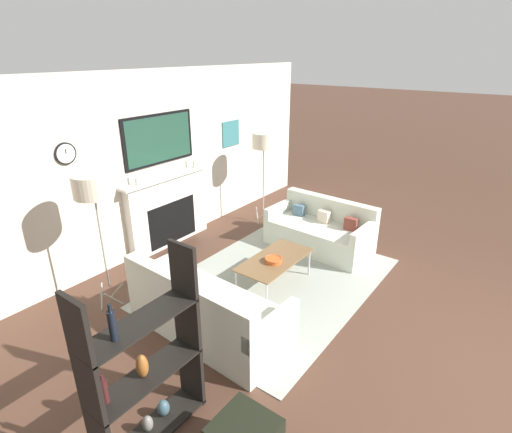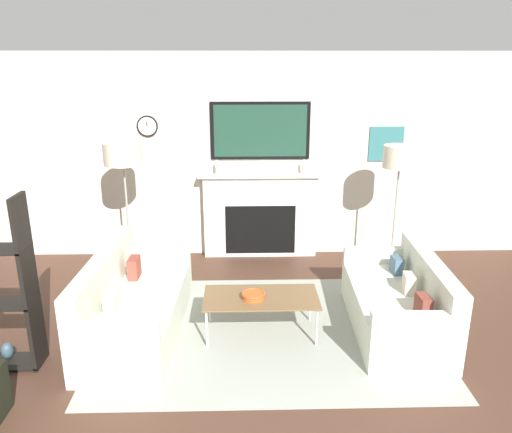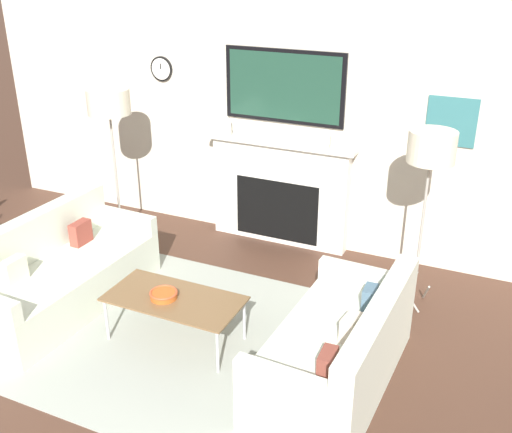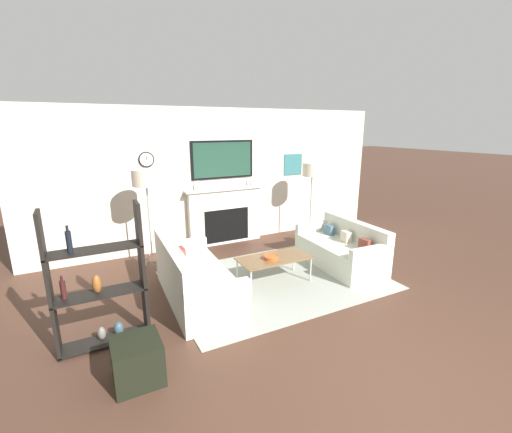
{
  "view_description": "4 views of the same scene",
  "coord_description": "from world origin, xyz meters",
  "px_view_note": "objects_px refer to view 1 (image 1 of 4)",
  "views": [
    {
      "loc": [
        -3.91,
        0.1,
        2.94
      ],
      "look_at": [
        0.04,
        3.03,
        0.88
      ],
      "focal_mm": 28.0,
      "sensor_mm": 36.0,
      "label": 1
    },
    {
      "loc": [
        -0.23,
        -1.72,
        2.62
      ],
      "look_at": [
        -0.1,
        3.19,
        1.05
      ],
      "focal_mm": 35.0,
      "sensor_mm": 36.0,
      "label": 2
    },
    {
      "loc": [
        2.26,
        -0.85,
        3.0
      ],
      "look_at": [
        0.34,
        3.36,
        0.91
      ],
      "focal_mm": 42.0,
      "sensor_mm": 36.0,
      "label": 3
    },
    {
      "loc": [
        -2.56,
        -1.55,
        2.35
      ],
      "look_at": [
        -0.13,
        3.11,
        0.96
      ],
      "focal_mm": 24.0,
      "sensor_mm": 36.0,
      "label": 4
    }
  ],
  "objects_px": {
    "couch_left": "(206,312)",
    "couch_right": "(320,232)",
    "shelf_unit": "(145,367)",
    "coffee_table": "(275,261)",
    "floor_lamp_left": "(93,187)",
    "decorative_bowl": "(273,260)",
    "floor_lamp_right": "(264,142)"
  },
  "relations": [
    {
      "from": "coffee_table",
      "to": "floor_lamp_left",
      "type": "distance_m",
      "value": 2.39
    },
    {
      "from": "couch_left",
      "to": "coffee_table",
      "type": "height_order",
      "value": "couch_left"
    },
    {
      "from": "couch_right",
      "to": "decorative_bowl",
      "type": "xyz_separation_m",
      "value": [
        -1.46,
        -0.08,
        0.16
      ]
    },
    {
      "from": "couch_left",
      "to": "shelf_unit",
      "type": "bearing_deg",
      "value": -156.93
    },
    {
      "from": "couch_left",
      "to": "floor_lamp_right",
      "type": "xyz_separation_m",
      "value": [
        2.94,
        1.33,
        1.2
      ]
    },
    {
      "from": "floor_lamp_left",
      "to": "coffee_table",
      "type": "bearing_deg",
      "value": -41.67
    },
    {
      "from": "couch_right",
      "to": "shelf_unit",
      "type": "relative_size",
      "value": 1.04
    },
    {
      "from": "couch_left",
      "to": "couch_right",
      "type": "xyz_separation_m",
      "value": [
        2.64,
        -0.0,
        -0.01
      ]
    },
    {
      "from": "couch_left",
      "to": "shelf_unit",
      "type": "relative_size",
      "value": 1.18
    },
    {
      "from": "decorative_bowl",
      "to": "floor_lamp_right",
      "type": "xyz_separation_m",
      "value": [
        1.76,
        1.42,
        1.04
      ]
    },
    {
      "from": "couch_left",
      "to": "floor_lamp_right",
      "type": "bearing_deg",
      "value": 24.35
    },
    {
      "from": "floor_lamp_left",
      "to": "floor_lamp_right",
      "type": "height_order",
      "value": "floor_lamp_left"
    },
    {
      "from": "decorative_bowl",
      "to": "shelf_unit",
      "type": "xyz_separation_m",
      "value": [
        -2.37,
        -0.42,
        0.26
      ]
    },
    {
      "from": "decorative_bowl",
      "to": "shelf_unit",
      "type": "height_order",
      "value": "shelf_unit"
    },
    {
      "from": "couch_left",
      "to": "decorative_bowl",
      "type": "height_order",
      "value": "couch_left"
    },
    {
      "from": "couch_right",
      "to": "decorative_bowl",
      "type": "height_order",
      "value": "couch_right"
    },
    {
      "from": "floor_lamp_right",
      "to": "shelf_unit",
      "type": "distance_m",
      "value": 4.59
    },
    {
      "from": "couch_left",
      "to": "coffee_table",
      "type": "distance_m",
      "value": 1.26
    },
    {
      "from": "coffee_table",
      "to": "shelf_unit",
      "type": "relative_size",
      "value": 0.71
    },
    {
      "from": "couch_left",
      "to": "decorative_bowl",
      "type": "distance_m",
      "value": 1.19
    },
    {
      "from": "coffee_table",
      "to": "decorative_bowl",
      "type": "bearing_deg",
      "value": -157.82
    },
    {
      "from": "coffee_table",
      "to": "floor_lamp_left",
      "type": "height_order",
      "value": "floor_lamp_left"
    },
    {
      "from": "decorative_bowl",
      "to": "floor_lamp_left",
      "type": "xyz_separation_m",
      "value": [
        -1.48,
        1.42,
        1.1
      ]
    },
    {
      "from": "couch_left",
      "to": "shelf_unit",
      "type": "height_order",
      "value": "shelf_unit"
    },
    {
      "from": "coffee_table",
      "to": "floor_lamp_left",
      "type": "relative_size",
      "value": 0.66
    },
    {
      "from": "couch_left",
      "to": "floor_lamp_left",
      "type": "distance_m",
      "value": 1.85
    },
    {
      "from": "coffee_table",
      "to": "floor_lamp_right",
      "type": "height_order",
      "value": "floor_lamp_right"
    },
    {
      "from": "shelf_unit",
      "to": "couch_left",
      "type": "bearing_deg",
      "value": 23.07
    },
    {
      "from": "couch_left",
      "to": "couch_right",
      "type": "height_order",
      "value": "couch_left"
    },
    {
      "from": "decorative_bowl",
      "to": "floor_lamp_left",
      "type": "height_order",
      "value": "floor_lamp_left"
    },
    {
      "from": "couch_left",
      "to": "floor_lamp_right",
      "type": "distance_m",
      "value": 3.45
    },
    {
      "from": "coffee_table",
      "to": "shelf_unit",
      "type": "bearing_deg",
      "value": -169.56
    }
  ]
}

